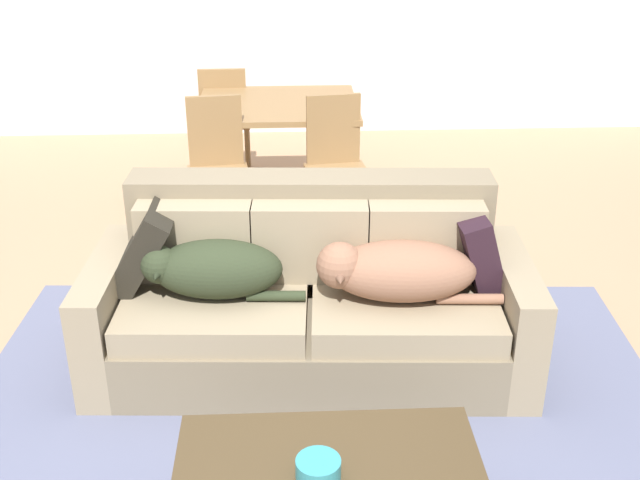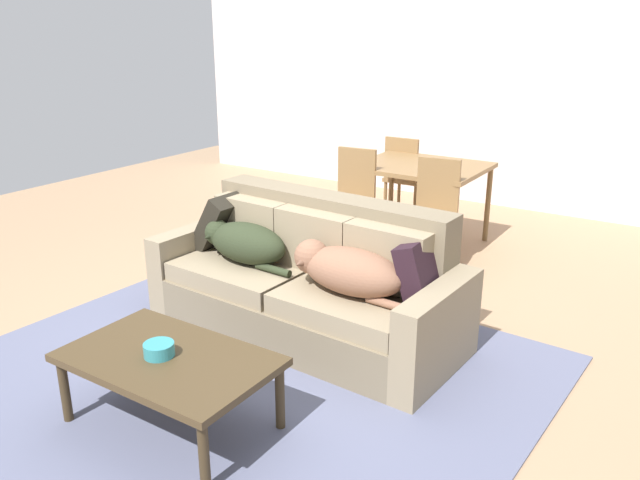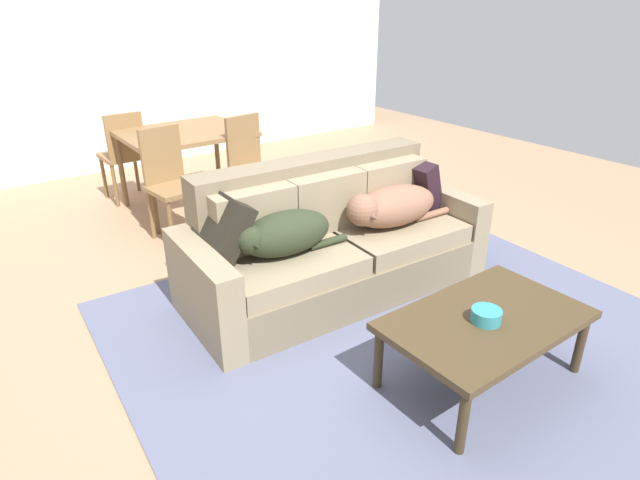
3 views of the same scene
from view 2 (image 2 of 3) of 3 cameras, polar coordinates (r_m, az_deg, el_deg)
ground_plane at (r=4.47m, az=-4.02°, el=-8.01°), size 10.00×10.00×0.00m
back_partition at (r=7.59m, az=14.72°, el=13.25°), size 8.00×0.12×2.70m
area_rug at (r=3.90m, az=-7.89°, el=-12.36°), size 3.46×3.28×0.01m
couch at (r=4.33m, az=-0.96°, el=-3.87°), size 2.18×0.98×0.91m
dog_on_left_cushion at (r=4.43m, az=-6.74°, el=-0.20°), size 0.77×0.35×0.28m
dog_on_right_cushion at (r=3.91m, az=2.36°, el=-2.65°), size 0.87×0.39×0.29m
throw_pillow_by_left_arm at (r=4.76m, az=-8.47°, el=1.73°), size 0.34×0.44×0.43m
throw_pillow_by_right_arm at (r=3.86m, az=9.03°, el=-2.73°), size 0.26×0.40×0.41m
coffee_table at (r=3.41m, az=-13.31°, el=-10.66°), size 1.08×0.67×0.41m
bowl_on_coffee_table at (r=3.39m, az=-14.14°, el=-9.44°), size 0.16×0.16×0.07m
dining_table at (r=6.05m, az=9.01°, el=5.96°), size 1.13×0.94×0.76m
dining_chair_near_left at (r=5.76m, az=2.85°, el=3.85°), size 0.44×0.44×0.95m
dining_chair_near_right at (r=5.43m, az=10.06°, el=2.62°), size 0.45×0.45×0.95m
dining_chair_far_left at (r=6.75m, az=7.57°, el=5.80°), size 0.41×0.41×0.91m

